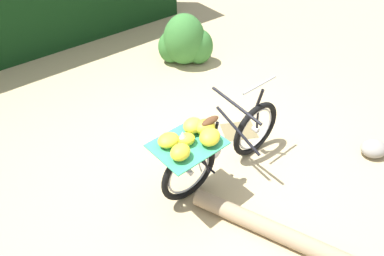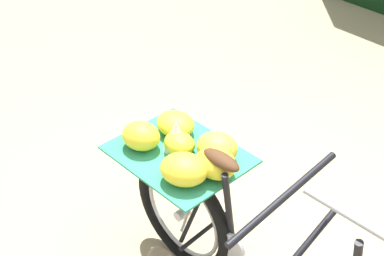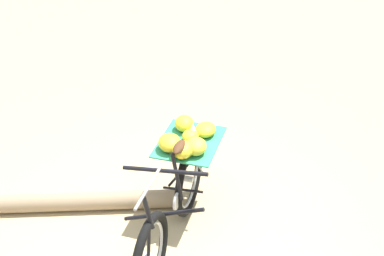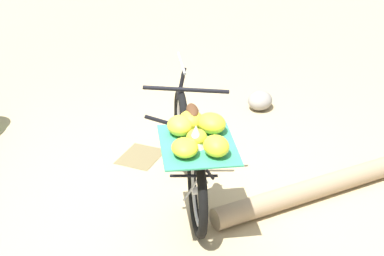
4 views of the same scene
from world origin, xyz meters
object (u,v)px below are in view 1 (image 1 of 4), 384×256
Objects in this scene: bicycle at (214,145)px; fallen_log at (277,232)px; shrub_cluster at (185,42)px; path_stone at (374,149)px.

bicycle reaches higher than fallen_log.
fallen_log is 2.01× the size of shrub_cluster.
bicycle is 1.87× the size of shrub_cluster.
bicycle is at bearing 86.88° from shrub_cluster.
fallen_log is at bearing -93.94° from bicycle.
shrub_cluster is 3.27m from path_stone.
shrub_cluster is at bearing -85.27° from fallen_log.
shrub_cluster is 2.77× the size of path_stone.
shrub_cluster is at bearing 56.75° from bicycle.
bicycle is at bearing -63.82° from fallen_log.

